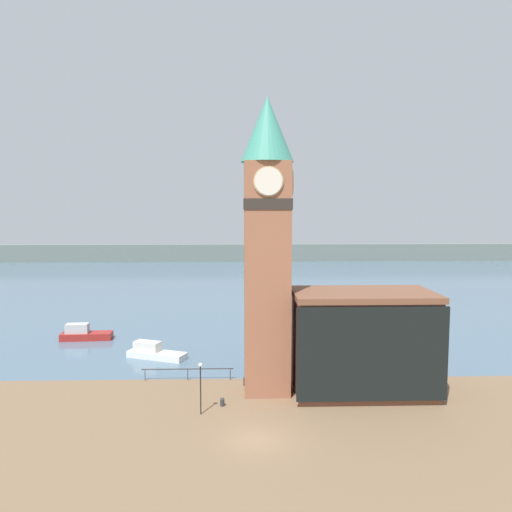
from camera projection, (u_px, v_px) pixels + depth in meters
The scene contains 11 objects.
ground_plane at pixel (257, 439), 34.23m from camera, with size 160.00×160.00×0.00m, color brown.
water at pixel (246, 282), 106.03m from camera, with size 160.00×120.00×0.00m.
far_shoreline at pixel (244, 253), 145.57m from camera, with size 180.00×3.00×5.00m.
pier_railing at pixel (188, 370), 45.83m from camera, with size 8.43×0.08×1.09m.
clock_tower at pixel (267, 238), 42.08m from camera, with size 4.42×4.42×24.97m.
pier_building at pixel (363, 342), 42.59m from camera, with size 12.05×6.89×8.76m.
boat_near at pixel (154, 352), 52.67m from camera, with size 6.58×4.11×1.68m.
boat_far at pixel (84, 334), 59.88m from camera, with size 6.07×2.34×1.95m.
mooring_bollard_near at pixel (245, 381), 44.50m from camera, with size 0.33×0.33×0.81m.
mooring_bollard_far at pixel (222, 402), 39.93m from camera, with size 0.36×0.36×0.69m.
lamp_post at pixel (200, 379), 38.11m from camera, with size 0.32×0.32×4.06m.
Camera 1 is at (-1.07, -32.79, 15.93)m, focal length 35.00 mm.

